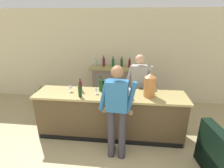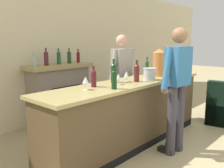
{
  "view_description": "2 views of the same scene",
  "coord_description": "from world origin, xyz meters",
  "px_view_note": "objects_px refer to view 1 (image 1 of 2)",
  "views": [
    {
      "loc": [
        0.33,
        -1.35,
        2.46
      ],
      "look_at": [
        -0.04,
        2.06,
        1.18
      ],
      "focal_mm": 28.0,
      "sensor_mm": 36.0,
      "label": 1
    },
    {
      "loc": [
        -3.0,
        -0.32,
        1.63
      ],
      "look_at": [
        -0.17,
        2.24,
        0.93
      ],
      "focal_mm": 40.0,
      "sensor_mm": 36.0,
      "label": 2
    }
  ],
  "objects_px": {
    "wine_bottle_riesling_slim": "(113,89)",
    "potted_plant_corner": "(40,96)",
    "wine_glass_mid_counter": "(70,86)",
    "person_customer": "(117,110)",
    "ice_bucket_steel": "(125,93)",
    "person_bartender": "(138,86)",
    "wine_glass_by_dispenser": "(96,89)",
    "wine_bottle_chardonnay_pale": "(80,91)",
    "wine_bottle_rose_blush": "(101,84)",
    "wine_bottle_merlot_tall": "(148,85)",
    "wine_glass_back_row": "(108,88)",
    "wine_bottle_port_short": "(80,85)",
    "copper_dispenser": "(150,85)",
    "fireplace_stone": "(113,84)"
  },
  "relations": [
    {
      "from": "wine_bottle_riesling_slim",
      "to": "potted_plant_corner",
      "type": "bearing_deg",
      "value": 150.4
    },
    {
      "from": "wine_glass_mid_counter",
      "to": "person_customer",
      "type": "bearing_deg",
      "value": -33.74
    },
    {
      "from": "ice_bucket_steel",
      "to": "person_bartender",
      "type": "bearing_deg",
      "value": 70.26
    },
    {
      "from": "person_customer",
      "to": "wine_glass_by_dispenser",
      "type": "relative_size",
      "value": 11.42
    },
    {
      "from": "wine_bottle_chardonnay_pale",
      "to": "wine_bottle_rose_blush",
      "type": "bearing_deg",
      "value": 42.54
    },
    {
      "from": "person_customer",
      "to": "wine_bottle_chardonnay_pale",
      "type": "height_order",
      "value": "person_customer"
    },
    {
      "from": "person_customer",
      "to": "wine_bottle_merlot_tall",
      "type": "height_order",
      "value": "person_customer"
    },
    {
      "from": "person_bartender",
      "to": "wine_glass_by_dispenser",
      "type": "height_order",
      "value": "person_bartender"
    },
    {
      "from": "person_customer",
      "to": "wine_glass_back_row",
      "type": "xyz_separation_m",
      "value": [
        -0.25,
        0.7,
        0.12
      ]
    },
    {
      "from": "wine_bottle_riesling_slim",
      "to": "wine_glass_by_dispenser",
      "type": "height_order",
      "value": "wine_bottle_riesling_slim"
    },
    {
      "from": "wine_bottle_merlot_tall",
      "to": "wine_glass_mid_counter",
      "type": "height_order",
      "value": "wine_bottle_merlot_tall"
    },
    {
      "from": "wine_bottle_port_short",
      "to": "wine_glass_by_dispenser",
      "type": "height_order",
      "value": "wine_bottle_port_short"
    },
    {
      "from": "ice_bucket_steel",
      "to": "wine_bottle_port_short",
      "type": "height_order",
      "value": "wine_bottle_port_short"
    },
    {
      "from": "copper_dispenser",
      "to": "wine_glass_mid_counter",
      "type": "distance_m",
      "value": 1.66
    },
    {
      "from": "wine_bottle_rose_blush",
      "to": "person_customer",
      "type": "bearing_deg",
      "value": -62.94
    },
    {
      "from": "fireplace_stone",
      "to": "copper_dispenser",
      "type": "distance_m",
      "value": 2.0
    },
    {
      "from": "person_bartender",
      "to": "wine_bottle_chardonnay_pale",
      "type": "relative_size",
      "value": 5.75
    },
    {
      "from": "wine_bottle_riesling_slim",
      "to": "wine_glass_by_dispenser",
      "type": "xyz_separation_m",
      "value": [
        -0.35,
        0.06,
        -0.04
      ]
    },
    {
      "from": "person_customer",
      "to": "wine_bottle_merlot_tall",
      "type": "bearing_deg",
      "value": 56.66
    },
    {
      "from": "person_customer",
      "to": "wine_bottle_port_short",
      "type": "height_order",
      "value": "person_customer"
    },
    {
      "from": "copper_dispenser",
      "to": "person_customer",
      "type": "bearing_deg",
      "value": -132.42
    },
    {
      "from": "person_customer",
      "to": "wine_bottle_rose_blush",
      "type": "relative_size",
      "value": 5.16
    },
    {
      "from": "wine_bottle_rose_blush",
      "to": "wine_glass_back_row",
      "type": "xyz_separation_m",
      "value": [
        0.16,
        -0.11,
        -0.04
      ]
    },
    {
      "from": "wine_glass_by_dispenser",
      "to": "wine_glass_back_row",
      "type": "bearing_deg",
      "value": 10.85
    },
    {
      "from": "fireplace_stone",
      "to": "wine_bottle_port_short",
      "type": "relative_size",
      "value": 5.33
    },
    {
      "from": "wine_glass_back_row",
      "to": "ice_bucket_steel",
      "type": "bearing_deg",
      "value": -23.47
    },
    {
      "from": "ice_bucket_steel",
      "to": "wine_bottle_riesling_slim",
      "type": "relative_size",
      "value": 0.63
    },
    {
      "from": "wine_bottle_merlot_tall",
      "to": "wine_bottle_rose_blush",
      "type": "bearing_deg",
      "value": -174.15
    },
    {
      "from": "ice_bucket_steel",
      "to": "wine_bottle_merlot_tall",
      "type": "height_order",
      "value": "wine_bottle_merlot_tall"
    },
    {
      "from": "fireplace_stone",
      "to": "wine_glass_by_dispenser",
      "type": "distance_m",
      "value": 1.74
    },
    {
      "from": "person_bartender",
      "to": "wine_bottle_merlot_tall",
      "type": "bearing_deg",
      "value": -66.5
    },
    {
      "from": "person_customer",
      "to": "copper_dispenser",
      "type": "xyz_separation_m",
      "value": [
        0.6,
        0.65,
        0.24
      ]
    },
    {
      "from": "wine_glass_mid_counter",
      "to": "wine_bottle_riesling_slim",
      "type": "bearing_deg",
      "value": -7.04
    },
    {
      "from": "copper_dispenser",
      "to": "ice_bucket_steel",
      "type": "distance_m",
      "value": 0.51
    },
    {
      "from": "wine_bottle_riesling_slim",
      "to": "wine_bottle_rose_blush",
      "type": "bearing_deg",
      "value": 141.83
    },
    {
      "from": "ice_bucket_steel",
      "to": "wine_glass_mid_counter",
      "type": "relative_size",
      "value": 1.2
    },
    {
      "from": "wine_bottle_rose_blush",
      "to": "wine_glass_mid_counter",
      "type": "relative_size",
      "value": 2.05
    },
    {
      "from": "fireplace_stone",
      "to": "person_customer",
      "type": "height_order",
      "value": "person_customer"
    },
    {
      "from": "wine_bottle_merlot_tall",
      "to": "wine_bottle_riesling_slim",
      "type": "bearing_deg",
      "value": -156.54
    },
    {
      "from": "person_customer",
      "to": "copper_dispenser",
      "type": "distance_m",
      "value": 0.92
    },
    {
      "from": "wine_bottle_rose_blush",
      "to": "wine_bottle_riesling_slim",
      "type": "bearing_deg",
      "value": -38.17
    },
    {
      "from": "wine_bottle_riesling_slim",
      "to": "wine_glass_back_row",
      "type": "relative_size",
      "value": 1.98
    },
    {
      "from": "potted_plant_corner",
      "to": "wine_glass_back_row",
      "type": "relative_size",
      "value": 4.1
    },
    {
      "from": "potted_plant_corner",
      "to": "wine_bottle_port_short",
      "type": "relative_size",
      "value": 2.41
    },
    {
      "from": "wine_bottle_merlot_tall",
      "to": "potted_plant_corner",
      "type": "bearing_deg",
      "value": 161.84
    },
    {
      "from": "person_bartender",
      "to": "wine_bottle_merlot_tall",
      "type": "distance_m",
      "value": 0.51
    },
    {
      "from": "wine_bottle_merlot_tall",
      "to": "wine_glass_by_dispenser",
      "type": "relative_size",
      "value": 2.04
    },
    {
      "from": "person_bartender",
      "to": "wine_bottle_port_short",
      "type": "relative_size",
      "value": 6.17
    },
    {
      "from": "wine_bottle_chardonnay_pale",
      "to": "wine_bottle_riesling_slim",
      "type": "distance_m",
      "value": 0.65
    },
    {
      "from": "wine_bottle_rose_blush",
      "to": "wine_bottle_merlot_tall",
      "type": "xyz_separation_m",
      "value": [
        1.01,
        0.1,
        -0.02
      ]
    }
  ]
}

